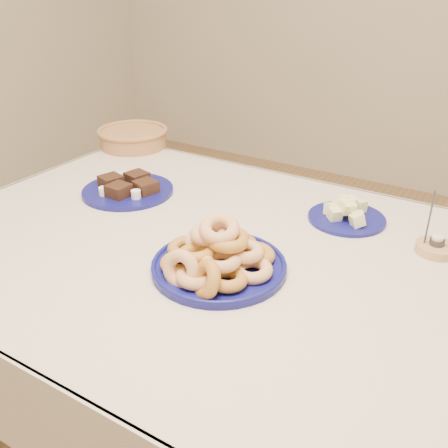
{
  "coord_description": "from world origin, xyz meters",
  "views": [
    {
      "loc": [
        0.55,
        -0.94,
        1.39
      ],
      "look_at": [
        0.0,
        -0.05,
        0.85
      ],
      "focal_mm": 40.0,
      "sensor_mm": 36.0,
      "label": 1
    }
  ],
  "objects_px": {
    "wicker_basket": "(133,137)",
    "melon_plate": "(346,213)",
    "brownie_plate": "(128,188)",
    "candle_holder": "(436,247)",
    "dining_table": "(234,286)",
    "donut_platter": "(217,258)"
  },
  "relations": [
    {
      "from": "dining_table",
      "to": "brownie_plate",
      "type": "xyz_separation_m",
      "value": [
        -0.47,
        0.14,
        0.12
      ]
    },
    {
      "from": "donut_platter",
      "to": "wicker_basket",
      "type": "relative_size",
      "value": 1.21
    },
    {
      "from": "wicker_basket",
      "to": "brownie_plate",
      "type": "bearing_deg",
      "value": -51.52
    },
    {
      "from": "brownie_plate",
      "to": "candle_holder",
      "type": "distance_m",
      "value": 0.91
    },
    {
      "from": "dining_table",
      "to": "donut_platter",
      "type": "distance_m",
      "value": 0.17
    },
    {
      "from": "wicker_basket",
      "to": "candle_holder",
      "type": "height_order",
      "value": "candle_holder"
    },
    {
      "from": "wicker_basket",
      "to": "donut_platter",
      "type": "bearing_deg",
      "value": -37.93
    },
    {
      "from": "dining_table",
      "to": "melon_plate",
      "type": "bearing_deg",
      "value": 60.38
    },
    {
      "from": "brownie_plate",
      "to": "melon_plate",
      "type": "bearing_deg",
      "value": 15.2
    },
    {
      "from": "wicker_basket",
      "to": "melon_plate",
      "type": "bearing_deg",
      "value": -11.33
    },
    {
      "from": "wicker_basket",
      "to": "candle_holder",
      "type": "bearing_deg",
      "value": -11.62
    },
    {
      "from": "melon_plate",
      "to": "candle_holder",
      "type": "bearing_deg",
      "value": -12.68
    },
    {
      "from": "brownie_plate",
      "to": "wicker_basket",
      "type": "bearing_deg",
      "value": 128.48
    },
    {
      "from": "dining_table",
      "to": "wicker_basket",
      "type": "height_order",
      "value": "wicker_basket"
    },
    {
      "from": "dining_table",
      "to": "candle_holder",
      "type": "distance_m",
      "value": 0.52
    },
    {
      "from": "melon_plate",
      "to": "brownie_plate",
      "type": "distance_m",
      "value": 0.68
    },
    {
      "from": "dining_table",
      "to": "candle_holder",
      "type": "height_order",
      "value": "candle_holder"
    },
    {
      "from": "brownie_plate",
      "to": "candle_holder",
      "type": "xyz_separation_m",
      "value": [
        0.91,
        0.12,
        -0.0
      ]
    },
    {
      "from": "melon_plate",
      "to": "wicker_basket",
      "type": "relative_size",
      "value": 0.79
    },
    {
      "from": "melon_plate",
      "to": "candle_holder",
      "type": "relative_size",
      "value": 1.48
    },
    {
      "from": "donut_platter",
      "to": "wicker_basket",
      "type": "distance_m",
      "value": 0.99
    },
    {
      "from": "donut_platter",
      "to": "brownie_plate",
      "type": "bearing_deg",
      "value": 153.8
    }
  ]
}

